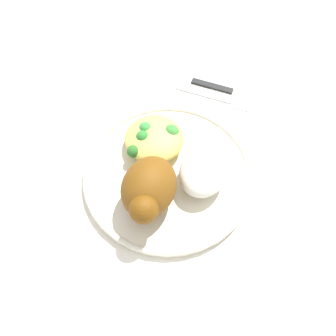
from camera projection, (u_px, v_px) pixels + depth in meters
ground_plane at (168, 177)px, 0.56m from camera, size 2.00×2.00×0.00m
plate at (168, 174)px, 0.55m from camera, size 0.27×0.27×0.02m
roasted_chicken at (149, 189)px, 0.49m from camera, size 0.11×0.08×0.08m
rice_pile at (204, 171)px, 0.52m from camera, size 0.09×0.07×0.05m
mac_cheese_with_broccoli at (154, 138)px, 0.56m from camera, size 0.09×0.09×0.04m
fork at (217, 98)px, 0.64m from camera, size 0.02×0.14×0.01m
knife at (233, 91)px, 0.65m from camera, size 0.02×0.19×0.01m
water_glass at (151, 334)px, 0.41m from camera, size 0.07×0.07×0.09m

